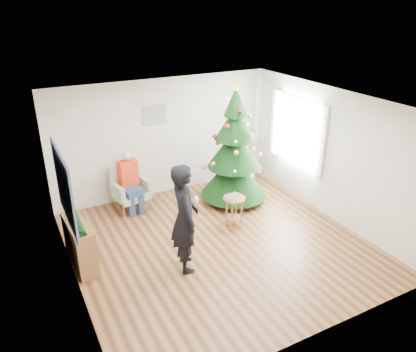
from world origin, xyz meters
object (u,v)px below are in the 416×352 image
stool (234,212)px  console (80,244)px  armchair (130,193)px  christmas_tree (234,150)px  standing_man (185,218)px

stool → console: (-2.90, 0.11, 0.08)m
armchair → christmas_tree: bearing=-27.9°
console → standing_man: bearing=-33.1°
stool → standing_man: standing_man is taller
standing_man → console: size_ratio=1.84×
console → armchair: bearing=45.1°
christmas_tree → console: bearing=-165.8°
stool → console: console is taller
armchair → console: size_ratio=0.97×
christmas_tree → armchair: 2.38m
armchair → stool: bearing=-57.5°
stool → console: size_ratio=0.63×
christmas_tree → armchair: size_ratio=2.67×
standing_man → console: (-1.52, 0.85, -0.52)m
standing_man → stool: bearing=-49.8°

